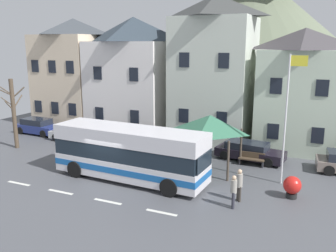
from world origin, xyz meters
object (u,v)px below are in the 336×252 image
Objects in this scene: hilltop_castle at (252,36)px; pedestrian_00 at (234,190)px; parked_car_00 at (249,151)px; flagpole at (288,111)px; parked_car_03 at (38,126)px; parked_car_04 at (76,133)px; parked_car_02 at (129,138)px; bare_tree_00 at (14,112)px; townhouse_01 at (134,75)px; townhouse_02 at (214,70)px; harbour_buoy at (292,186)px; townhouse_00 at (76,72)px; pedestrian_01 at (239,183)px; transit_bus at (130,154)px; bus_shelter at (210,124)px; public_bench at (252,159)px; townhouse_03 at (301,89)px.

hilltop_castle is 23.65× the size of pedestrian_00.
flagpole is (2.62, -3.53, 3.58)m from parked_car_00.
parked_car_03 is 4.65m from parked_car_04.
bare_tree_00 is (-7.60, -3.97, 2.17)m from parked_car_02.
hilltop_castle is 25.54m from parked_car_02.
townhouse_01 reaches higher than bare_tree_00.
townhouse_02 reaches higher than parked_car_00.
townhouse_02 reaches higher than bare_tree_00.
parked_car_04 is 17.85m from harbour_buoy.
hilltop_castle reaches higher than townhouse_02.
townhouse_00 is 22.77m from pedestrian_01.
townhouse_02 reaches higher than parked_car_02.
harbour_buoy is (2.42, 1.48, -0.33)m from pedestrian_01.
transit_bus is at bearing -91.62° from hilltop_castle.
townhouse_01 is 2.80× the size of bus_shelter.
townhouse_02 is 6.99× the size of public_bench.
parked_car_03 is at bearing -162.63° from townhouse_02.
parked_car_00 is 1.15× the size of parked_car_03.
flagpole is (1.82, 4.24, 3.27)m from pedestrian_00.
townhouse_03 is 0.95× the size of transit_bus.
townhouse_03 is at bearing 2.46° from townhouse_02.
parked_car_02 is 12.87m from flagpole.
townhouse_01 is 7.65m from townhouse_02.
parked_car_04 is at bearing -110.64° from hilltop_castle.
townhouse_00 is at bearing 154.25° from harbour_buoy.
harbour_buoy is at bearing -34.61° from townhouse_01.
parked_car_03 is at bearing 158.59° from pedestrian_00.
parked_car_00 is at bearing -78.47° from hilltop_castle.
flagpole is at bearing -47.10° from public_bench.
townhouse_01 is 2.18× the size of parked_car_04.
townhouse_00 is at bearing 161.86° from public_bench.
townhouse_02 is 16.11m from parked_car_03.
townhouse_00 is 6.77m from parked_car_03.
transit_bus is 8.66m from parked_car_00.
hilltop_castle reaches higher than transit_bus.
parked_car_04 is at bearing 154.58° from pedestrian_00.
bare_tree_00 reaches higher than parked_car_02.
pedestrian_01 is (10.17, -6.61, 0.37)m from parked_car_02.
hilltop_castle reaches higher than pedestrian_01.
hilltop_castle is 30.87m from bare_tree_00.
hilltop_castle is 33.75× the size of harbour_buoy.
bare_tree_00 is at bearing -146.30° from townhouse_02.
hilltop_castle is 4.22× the size of transit_bus.
parked_car_00 is at bearing 2.85° from parked_car_02.
bare_tree_00 is (-12.92, -8.62, -2.98)m from townhouse_02.
townhouse_00 is 23.18m from hilltop_castle.
transit_bus is (-1.67, -10.87, -4.20)m from townhouse_02.
harbour_buoy is at bearing -86.85° from townhouse_03.
flagpole is at bearing -45.54° from parked_car_00.
pedestrian_01 is at bearing -117.64° from flagpole.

